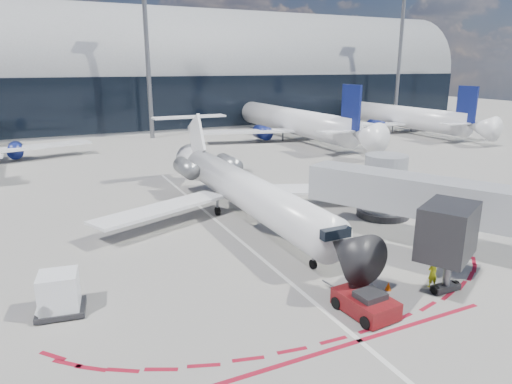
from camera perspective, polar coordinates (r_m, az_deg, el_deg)
name	(u,v)px	position (r m, az deg, el deg)	size (l,w,h in m)	color
ground	(248,247)	(29.55, -1.04, -6.88)	(260.00, 260.00, 0.00)	slate
apron_centerline	(236,237)	(31.25, -2.57, -5.60)	(0.25, 40.00, 0.01)	silver
apron_stop_bar	(360,341)	(20.81, 12.84, -17.68)	(14.00, 0.25, 0.01)	maroon
terminal_building	(101,81)	(90.61, -18.80, 13.01)	(150.00, 24.15, 24.00)	gray
jet_bridge	(402,196)	(31.46, 17.77, -0.44)	(10.03, 15.20, 4.90)	#9B9EA3
light_mast_centre	(148,57)	(74.69, -13.40, 16.09)	(0.70, 0.70, 25.00)	slate
light_mast_east	(399,59)	(98.51, 17.49, 15.58)	(0.70, 0.70, 25.00)	slate
regional_jet	(241,188)	(34.48, -1.84, 0.54)	(22.74, 28.04, 7.02)	white
pushback_tug	(366,303)	(22.57, 13.53, -13.33)	(2.19, 4.70, 1.21)	#570C12
ramp_worker	(433,273)	(25.94, 21.20, -9.40)	(0.58, 0.38, 1.59)	#F2FF1A
uld_container	(59,294)	(23.61, -23.37, -11.61)	(2.41, 2.13, 2.03)	black
safety_cone_right	(388,286)	(25.10, 16.21, -11.22)	(0.33, 0.33, 0.46)	#FF5205
bg_airliner_2	(293,103)	(72.31, 4.62, 11.01)	(34.64, 36.67, 11.21)	white
bg_airliner_3	(400,101)	(84.70, 17.60, 10.76)	(32.40, 34.31, 10.48)	white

